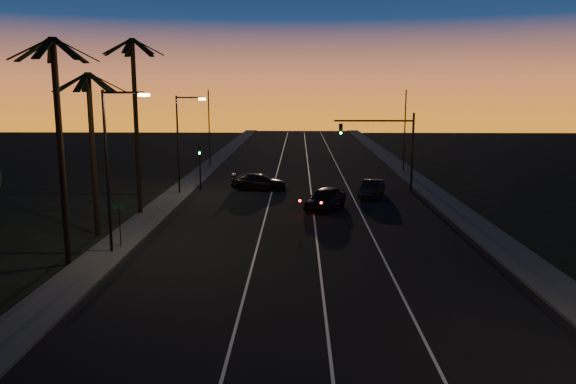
{
  "coord_description": "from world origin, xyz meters",
  "views": [
    {
      "loc": [
        -0.59,
        -9.9,
        8.99
      ],
      "look_at": [
        -1.22,
        22.06,
        3.16
      ],
      "focal_mm": 35.0,
      "sensor_mm": 36.0,
      "label": 1
    }
  ],
  "objects_px": {
    "lead_car": "(326,198)",
    "right_car": "(372,189)",
    "signal_mast": "(386,138)",
    "cross_car": "(259,182)"
  },
  "relations": [
    {
      "from": "lead_car",
      "to": "right_car",
      "type": "height_order",
      "value": "lead_car"
    },
    {
      "from": "signal_mast",
      "to": "cross_car",
      "type": "xyz_separation_m",
      "value": [
        -11.36,
        0.31,
        -4.03
      ]
    },
    {
      "from": "signal_mast",
      "to": "cross_car",
      "type": "height_order",
      "value": "signal_mast"
    },
    {
      "from": "lead_car",
      "to": "right_car",
      "type": "distance_m",
      "value": 6.51
    },
    {
      "from": "lead_car",
      "to": "cross_car",
      "type": "height_order",
      "value": "lead_car"
    },
    {
      "from": "signal_mast",
      "to": "right_car",
      "type": "xyz_separation_m",
      "value": [
        -1.53,
        -2.92,
        -4.06
      ]
    },
    {
      "from": "signal_mast",
      "to": "lead_car",
      "type": "xyz_separation_m",
      "value": [
        -5.69,
        -7.91,
        -3.94
      ]
    },
    {
      "from": "right_car",
      "to": "cross_car",
      "type": "height_order",
      "value": "cross_car"
    },
    {
      "from": "signal_mast",
      "to": "cross_car",
      "type": "bearing_deg",
      "value": 178.41
    },
    {
      "from": "lead_car",
      "to": "right_car",
      "type": "bearing_deg",
      "value": 50.14
    }
  ]
}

